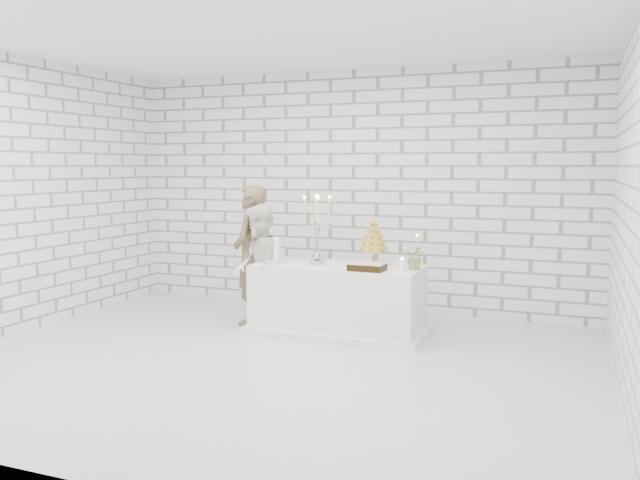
# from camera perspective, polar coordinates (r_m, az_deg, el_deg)

# --- Properties ---
(ground) EXTENTS (6.00, 5.00, 0.01)m
(ground) POSITION_cam_1_polar(r_m,az_deg,el_deg) (6.18, -4.63, -10.55)
(ground) COLOR silver
(ground) RESTS_ON ground
(ceiling) EXTENTS (6.00, 5.00, 0.01)m
(ceiling) POSITION_cam_1_polar(r_m,az_deg,el_deg) (6.02, -4.91, 17.88)
(ceiling) COLOR white
(ceiling) RESTS_ON ground
(wall_back) EXTENTS (6.00, 0.01, 3.00)m
(wall_back) POSITION_cam_1_polar(r_m,az_deg,el_deg) (8.23, 2.94, 4.35)
(wall_back) COLOR white
(wall_back) RESTS_ON ground
(wall_front) EXTENTS (6.00, 0.01, 3.00)m
(wall_front) POSITION_cam_1_polar(r_m,az_deg,el_deg) (3.84, -21.44, 1.40)
(wall_front) COLOR white
(wall_front) RESTS_ON ground
(wall_left) EXTENTS (0.01, 5.00, 3.00)m
(wall_left) POSITION_cam_1_polar(r_m,az_deg,el_deg) (7.72, -25.23, 3.59)
(wall_left) COLOR white
(wall_left) RESTS_ON ground
(wall_right) EXTENTS (0.01, 5.00, 3.00)m
(wall_right) POSITION_cam_1_polar(r_m,az_deg,el_deg) (5.33, 25.65, 2.53)
(wall_right) COLOR white
(wall_right) RESTS_ON ground
(cake_table) EXTENTS (1.80, 0.80, 0.75)m
(cake_table) POSITION_cam_1_polar(r_m,az_deg,el_deg) (7.05, 1.57, -5.23)
(cake_table) COLOR white
(cake_table) RESTS_ON ground
(groom) EXTENTS (0.46, 0.63, 1.59)m
(groom) POSITION_cam_1_polar(r_m,az_deg,el_deg) (7.47, -6.10, -1.32)
(groom) COLOR brown
(groom) RESTS_ON ground
(bride) EXTENTS (0.83, 0.86, 1.40)m
(bride) POSITION_cam_1_polar(r_m,az_deg,el_deg) (7.20, -5.33, -2.39)
(bride) COLOR white
(bride) RESTS_ON ground
(candelabra) EXTENTS (0.39, 0.39, 0.76)m
(candelabra) POSITION_cam_1_polar(r_m,az_deg,el_deg) (7.01, -0.26, 0.95)
(candelabra) COLOR #A0A0AA
(candelabra) RESTS_ON cake_table
(croquembouche) EXTENTS (0.33, 0.33, 0.50)m
(croquembouche) POSITION_cam_1_polar(r_m,az_deg,el_deg) (6.96, 4.72, -0.19)
(croquembouche) COLOR #A2772D
(croquembouche) RESTS_ON cake_table
(chocolate_cake) EXTENTS (0.36, 0.26, 0.08)m
(chocolate_cake) POSITION_cam_1_polar(r_m,az_deg,el_deg) (6.63, 4.17, -2.34)
(chocolate_cake) COLOR black
(chocolate_cake) RESTS_ON cake_table
(pillar_candle) EXTENTS (0.08, 0.08, 0.12)m
(pillar_candle) POSITION_cam_1_polar(r_m,az_deg,el_deg) (6.62, 7.23, -2.22)
(pillar_candle) COLOR white
(pillar_candle) RESTS_ON cake_table
(extra_taper) EXTENTS (0.07, 0.07, 0.32)m
(extra_taper) POSITION_cam_1_polar(r_m,az_deg,el_deg) (6.96, 8.50, -0.99)
(extra_taper) COLOR beige
(extra_taper) RESTS_ON cake_table
(flowers) EXTENTS (0.26, 0.24, 0.25)m
(flowers) POSITION_cam_1_polar(r_m,az_deg,el_deg) (6.75, 8.38, -1.54)
(flowers) COLOR #58713B
(flowers) RESTS_ON cake_table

